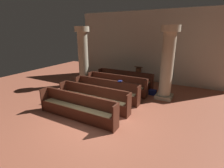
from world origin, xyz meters
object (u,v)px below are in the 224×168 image
Objects in this scene: pew_row_2 at (106,89)px; hymn_book at (120,81)px; pillar_aisle_side at (167,62)px; pew_row_1 at (116,83)px; pillar_far_side at (83,56)px; pew_row_0 at (125,79)px; pew_row_4 at (77,106)px; lectern at (138,75)px; pew_row_3 at (93,97)px; kneeler_box_navy at (153,92)px.

hymn_book is (0.67, 0.19, 0.47)m from pew_row_2.
pew_row_1 is at bearing -170.35° from pillar_aisle_side.
hymn_book is (3.13, -1.27, -0.84)m from pillar_far_side.
pew_row_0 and pew_row_4 have the same top height.
pew_row_1 is 0.98× the size of pillar_far_side.
pew_row_0 and pew_row_2 have the same top height.
pew_row_1 is at bearing 90.00° from pew_row_4.
pew_row_1 and pew_row_4 have the same top height.
pew_row_0 is 3.19× the size of lectern.
pew_row_3 is 3.86m from pillar_aisle_side.
pew_row_1 is 2.49m from lectern.
hymn_book is 2.12m from kneeler_box_navy.
hymn_book is (0.30, -3.38, 0.53)m from lectern.
kneeler_box_navy is (1.88, 1.71, -0.38)m from pew_row_2.
pew_row_3 is at bearing -46.08° from pillar_far_side.
pillar_far_side reaches higher than lectern.
pew_row_4 is at bearing -90.00° from pew_row_2.
pew_row_3 is at bearing -90.00° from pew_row_2.
pillar_aisle_side is 3.26m from lectern.
pew_row_4 is 4.35m from kneeler_box_navy.
pillar_aisle_side reaches higher than pew_row_3.
kneeler_box_navy is at bearing -14.71° from pew_row_0.
pew_row_0 reaches higher than kneeler_box_navy.
pew_row_4 is at bearing -90.00° from pew_row_0.
pillar_far_side is at bearing 149.40° from pew_row_2.
pew_row_0 is at bearing -105.15° from lectern.
pew_row_0 is 0.98× the size of pillar_aisle_side.
pillar_aisle_side reaches higher than kneeler_box_navy.
pew_row_2 is 2.20m from pew_row_4.
lectern reaches higher than pew_row_4.
pew_row_1 is 1.22m from hymn_book.
pew_row_4 is at bearing -56.05° from pillar_far_side.
pillar_aisle_side is at bearing 35.99° from hymn_book.
pillar_aisle_side is at bearing 31.30° from pew_row_2.
pew_row_0 is 9.01× the size of kneeler_box_navy.
pew_row_3 is 3.40m from kneeler_box_navy.
hymn_book is (0.67, -2.01, 0.47)m from pew_row_0.
pew_row_2 is 1.00× the size of pew_row_3.
pew_row_0 is 2.17m from hymn_book.
pew_row_0 is 1.00× the size of pew_row_1.
pillar_far_side is (-4.97, -0.07, 0.00)m from pillar_aisle_side.
pillar_aisle_side reaches higher than hymn_book.
pew_row_1 is 2.87m from pillar_aisle_side.
pew_row_1 is at bearing -90.00° from pew_row_0.
lectern is 3.43m from hymn_book.
pew_row_2 is at bearing -164.23° from hymn_book.
pew_row_4 is 4.68m from pillar_aisle_side.
pew_row_4 is 9.01× the size of kneeler_box_navy.
pew_row_3 is at bearing -133.71° from pillar_aisle_side.
lectern reaches higher than pew_row_1.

